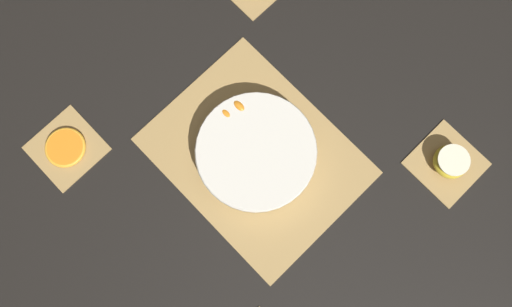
# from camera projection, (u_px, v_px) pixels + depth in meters

# --- Properties ---
(ground_plane) EXTENTS (6.00, 6.00, 0.00)m
(ground_plane) POSITION_uv_depth(u_px,v_px,m) (256.00, 156.00, 1.15)
(ground_plane) COLOR black
(bamboo_mat_center) EXTENTS (0.46, 0.36, 0.01)m
(bamboo_mat_center) POSITION_uv_depth(u_px,v_px,m) (256.00, 156.00, 1.15)
(bamboo_mat_center) COLOR #A8844C
(bamboo_mat_center) RESTS_ON ground_plane
(coaster_mat_near_left) EXTENTS (0.15, 0.15, 0.01)m
(coaster_mat_near_left) POSITION_uv_depth(u_px,v_px,m) (447.00, 163.00, 1.15)
(coaster_mat_near_left) COLOR #A8844C
(coaster_mat_near_left) RESTS_ON ground_plane
(coaster_mat_far_right) EXTENTS (0.15, 0.15, 0.01)m
(coaster_mat_far_right) POSITION_uv_depth(u_px,v_px,m) (67.00, 148.00, 1.15)
(coaster_mat_far_right) COLOR #A8844C
(coaster_mat_far_right) RESTS_ON ground_plane
(fruit_salad_bowl) EXTENTS (0.27, 0.27, 0.07)m
(fruit_salad_bowl) POSITION_uv_depth(u_px,v_px,m) (256.00, 153.00, 1.11)
(fruit_salad_bowl) COLOR silver
(fruit_salad_bowl) RESTS_ON bamboo_mat_center
(apple_half) EXTENTS (0.08, 0.08, 0.04)m
(apple_half) POSITION_uv_depth(u_px,v_px,m) (451.00, 161.00, 1.12)
(apple_half) COLOR gold
(apple_half) RESTS_ON coaster_mat_near_left
(orange_slice_whole) EXTENTS (0.09, 0.09, 0.01)m
(orange_slice_whole) POSITION_uv_depth(u_px,v_px,m) (65.00, 147.00, 1.15)
(orange_slice_whole) COLOR orange
(orange_slice_whole) RESTS_ON coaster_mat_far_right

